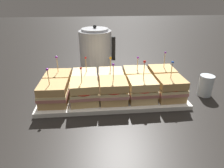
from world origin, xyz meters
TOP-DOWN VIEW (x-y plane):
  - ground_plane at (0.00, 0.00)m, footprint 6.00×6.00m
  - serving_platter at (0.00, 0.00)m, footprint 0.61×0.27m
  - sandwich_front_far_left at (-0.24, -0.06)m, footprint 0.12×0.12m
  - sandwich_front_left at (-0.12, -0.06)m, footprint 0.12×0.12m
  - sandwich_front_center at (-0.00, -0.06)m, footprint 0.11×0.11m
  - sandwich_front_right at (0.12, -0.06)m, footprint 0.12×0.12m
  - sandwich_front_far_right at (0.24, -0.06)m, footprint 0.12×0.12m
  - sandwich_back_far_left at (-0.23, 0.06)m, footprint 0.12×0.12m
  - sandwich_back_left at (-0.12, 0.06)m, footprint 0.11×0.11m
  - sandwich_back_center at (0.00, 0.06)m, footprint 0.12×0.12m
  - sandwich_back_right at (0.12, 0.06)m, footprint 0.12×0.12m
  - sandwich_back_far_right at (0.24, 0.06)m, footprint 0.11×0.11m
  - kettle_steel at (-0.06, 0.35)m, footprint 0.20×0.18m
  - drinking_glass at (0.42, -0.02)m, footprint 0.06×0.06m

SIDE VIEW (x-z plane):
  - ground_plane at x=0.00m, z-range 0.00..0.00m
  - serving_platter at x=0.00m, z-range 0.00..0.02m
  - drinking_glass at x=0.42m, z-range 0.00..0.09m
  - sandwich_back_left at x=-0.12m, z-range -0.02..0.14m
  - sandwich_front_far_left at x=-0.24m, z-range -0.02..0.14m
  - sandwich_back_center at x=0.00m, z-range -0.01..0.13m
  - sandwich_back_far_left at x=-0.23m, z-range -0.02..0.14m
  - sandwich_front_far_right at x=0.24m, z-range -0.02..0.14m
  - sandwich_back_far_right at x=0.24m, z-range -0.02..0.14m
  - sandwich_front_left at x=-0.12m, z-range -0.01..0.14m
  - sandwich_front_center at x=0.00m, z-range -0.02..0.14m
  - sandwich_back_right at x=0.12m, z-range -0.01..0.14m
  - sandwich_front_right at x=0.12m, z-range -0.02..0.15m
  - kettle_steel at x=-0.06m, z-range -0.01..0.25m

